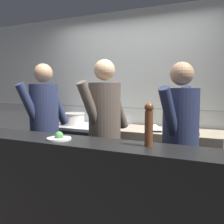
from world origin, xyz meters
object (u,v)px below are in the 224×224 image
at_px(chefs_knife, 165,132).
at_px(pepper_mill, 149,124).
at_px(oven_range, 87,155).
at_px(stock_pot, 73,118).
at_px(mixing_bowl_steel, 155,126).
at_px(plated_dish_main, 59,138).
at_px(chef_line, 180,140).
at_px(sauce_pot, 107,120).
at_px(chef_head_cook, 44,126).
at_px(chef_sous, 105,130).

xyz_separation_m(chefs_knife, pepper_mill, (0.15, -1.15, 0.25)).
bearing_deg(oven_range, stock_pot, -170.27).
bearing_deg(pepper_mill, stock_pot, 141.20).
bearing_deg(pepper_mill, oven_range, 136.41).
bearing_deg(mixing_bowl_steel, plated_dish_main, -109.10).
height_order(pepper_mill, chef_line, chef_line).
height_order(oven_range, sauce_pot, sauce_pot).
xyz_separation_m(oven_range, pepper_mill, (1.38, -1.31, 0.72)).
bearing_deg(oven_range, chef_head_cook, -103.31).
xyz_separation_m(sauce_pot, chefs_knife, (0.89, -0.18, -0.07)).
relative_size(oven_range, mixing_bowl_steel, 4.21).
xyz_separation_m(sauce_pot, mixing_bowl_steel, (0.71, -0.01, -0.04)).
height_order(oven_range, chef_sous, chef_sous).
xyz_separation_m(plated_dish_main, pepper_mill, (0.83, 0.09, 0.17)).
height_order(oven_range, chefs_knife, chefs_knife).
xyz_separation_m(mixing_bowl_steel, chef_line, (0.49, -0.79, 0.00)).
height_order(stock_pot, plated_dish_main, stock_pot).
height_order(chef_head_cook, chef_sous, chef_sous).
bearing_deg(mixing_bowl_steel, oven_range, -179.45).
xyz_separation_m(oven_range, chef_sous, (0.68, -0.73, 0.53)).
xyz_separation_m(oven_range, chef_head_cook, (-0.17, -0.74, 0.53)).
height_order(stock_pot, chef_line, chef_line).
height_order(sauce_pot, plated_dish_main, sauce_pot).
bearing_deg(stock_pot, plated_dish_main, -60.85).
bearing_deg(mixing_bowl_steel, pepper_mill, -75.69).
xyz_separation_m(oven_range, plated_dish_main, (0.55, -1.40, 0.55)).
height_order(oven_range, chef_head_cook, chef_head_cook).
bearing_deg(sauce_pot, chef_line, -33.84).
height_order(chefs_knife, pepper_mill, pepper_mill).
distance_m(mixing_bowl_steel, chef_line, 0.93).
distance_m(chefs_knife, pepper_mill, 1.18).
height_order(chef_sous, chef_line, chef_sous).
bearing_deg(chef_head_cook, chef_line, 12.63).
bearing_deg(chef_line, chef_head_cook, -164.84).
height_order(sauce_pot, mixing_bowl_steel, sauce_pot).
bearing_deg(chef_sous, mixing_bowl_steel, 82.18).
height_order(plated_dish_main, chef_sous, chef_sous).
distance_m(stock_pot, chef_line, 1.89).
xyz_separation_m(oven_range, mixing_bowl_steel, (1.04, 0.01, 0.49)).
xyz_separation_m(chef_sous, chef_line, (0.85, -0.05, -0.04)).
bearing_deg(chef_head_cook, pepper_mill, -6.11).
xyz_separation_m(chef_head_cook, chef_line, (1.70, -0.05, -0.03)).
xyz_separation_m(mixing_bowl_steel, pepper_mill, (0.34, -1.32, 0.22)).
bearing_deg(pepper_mill, chef_head_cook, 159.69).
bearing_deg(stock_pot, chef_sous, -38.06).
bearing_deg(sauce_pot, chefs_knife, -11.57).
xyz_separation_m(pepper_mill, chef_line, (0.15, 0.53, -0.22)).
relative_size(oven_range, pepper_mill, 3.13).
xyz_separation_m(sauce_pot, chef_head_cook, (-0.51, -0.75, -0.01)).
distance_m(stock_pot, plated_dish_main, 1.56).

